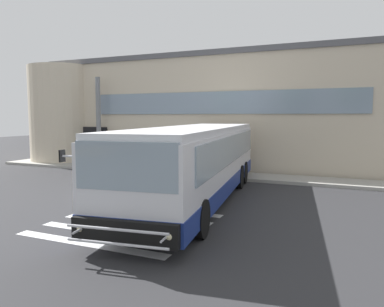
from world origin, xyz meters
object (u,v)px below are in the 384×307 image
(entry_support_column, at_px, (99,121))
(passenger_by_doorway, at_px, (115,151))
(passenger_at_curb_edge, at_px, (134,151))
(safety_bollard_yellow, at_px, (156,167))
(bus_main_foreground, at_px, (196,164))
(passenger_near_column, at_px, (104,150))

(entry_support_column, height_order, passenger_by_doorway, entry_support_column)
(entry_support_column, distance_m, passenger_at_curb_edge, 3.23)
(passenger_at_curb_edge, bearing_deg, safety_bollard_yellow, -32.41)
(bus_main_foreground, relative_size, passenger_at_curb_edge, 7.40)
(passenger_by_doorway, height_order, passenger_at_curb_edge, same)
(passenger_near_column, bearing_deg, safety_bollard_yellow, -16.00)
(bus_main_foreground, relative_size, passenger_by_doorway, 7.40)
(entry_support_column, height_order, passenger_near_column, entry_support_column)
(bus_main_foreground, height_order, passenger_near_column, bus_main_foreground)
(passenger_near_column, relative_size, passenger_by_doorway, 1.00)
(bus_main_foreground, distance_m, passenger_at_curb_edge, 8.49)
(passenger_near_column, relative_size, safety_bollard_yellow, 1.86)
(passenger_by_doorway, height_order, safety_bollard_yellow, passenger_by_doorway)
(passenger_by_doorway, relative_size, passenger_at_curb_edge, 1.00)
(passenger_by_doorway, distance_m, passenger_at_curb_edge, 1.13)
(passenger_by_doorway, bearing_deg, passenger_near_column, 172.11)
(passenger_at_curb_edge, distance_m, safety_bollard_yellow, 2.69)
(passenger_near_column, distance_m, passenger_by_doorway, 0.86)
(passenger_at_curb_edge, bearing_deg, passenger_by_doorway, -163.08)
(bus_main_foreground, distance_m, safety_bollard_yellow, 6.00)
(bus_main_foreground, relative_size, safety_bollard_yellow, 13.78)
(entry_support_column, bearing_deg, bus_main_foreground, -34.01)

